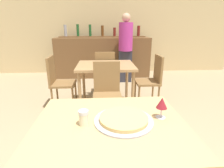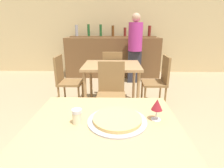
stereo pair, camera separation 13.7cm
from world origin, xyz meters
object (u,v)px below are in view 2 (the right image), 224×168
object	(u,v)px
pizza_tray	(117,120)
wine_glass	(157,105)
chair_far_side_front	(111,90)
person_standing	(135,46)
chair_far_side_back	(113,71)
chair_far_side_left	(65,78)
cheese_shaker	(77,116)
chair_far_side_right	(159,79)

from	to	relation	value
pizza_tray	wine_glass	xyz separation A→B (m)	(0.28, 0.04, 0.10)
chair_far_side_front	wine_glass	xyz separation A→B (m)	(0.35, -1.20, 0.33)
person_standing	wine_glass	world-z (taller)	person_standing
chair_far_side_back	chair_far_side_left	distance (m)	0.98
cheese_shaker	person_standing	bearing A→B (deg)	77.44
chair_far_side_right	person_standing	world-z (taller)	person_standing
chair_far_side_back	pizza_tray	world-z (taller)	chair_far_side_back
chair_far_side_right	person_standing	size ratio (longest dim) A/B	0.55
chair_far_side_back	cheese_shaker	world-z (taller)	chair_far_side_back
chair_far_side_left	pizza_tray	world-z (taller)	chair_far_side_left
wine_glass	person_standing	bearing A→B (deg)	86.80
chair_far_side_back	person_standing	size ratio (longest dim) A/B	0.55
chair_far_side_right	wine_glass	distance (m)	1.85
chair_far_side_back	wine_glass	distance (m)	2.38
chair_far_side_front	chair_far_side_back	size ratio (longest dim) A/B	1.00
person_standing	chair_far_side_back	bearing A→B (deg)	-120.35
chair_far_side_back	chair_far_side_front	bearing A→B (deg)	90.00
chair_far_side_front	person_standing	xyz separation A→B (m)	(0.54, 2.04, 0.38)
chair_far_side_front	chair_far_side_right	distance (m)	0.98
chair_far_side_left	chair_far_side_right	xyz separation A→B (m)	(1.62, 0.00, 0.00)
chair_far_side_back	pizza_tray	size ratio (longest dim) A/B	2.18
chair_far_side_right	cheese_shaker	xyz separation A→B (m)	(-1.01, -1.83, 0.27)
cheese_shaker	wine_glass	xyz separation A→B (m)	(0.56, 0.06, 0.06)
chair_far_side_front	chair_far_side_left	xyz separation A→B (m)	(-0.81, 0.56, 0.00)
chair_far_side_back	chair_far_side_right	bearing A→B (deg)	145.21
chair_far_side_front	person_standing	world-z (taller)	person_standing
chair_far_side_front	chair_far_side_right	xyz separation A→B (m)	(0.81, 0.56, 0.00)
person_standing	wine_glass	xyz separation A→B (m)	(-0.18, -3.24, -0.05)
chair_far_side_front	pizza_tray	distance (m)	1.27
wine_glass	chair_far_side_back	bearing A→B (deg)	98.64
wine_glass	cheese_shaker	bearing A→B (deg)	-173.46
chair_far_side_left	wine_glass	size ratio (longest dim) A/B	5.75
chair_far_side_back	chair_far_side_left	world-z (taller)	same
chair_far_side_left	wine_glass	world-z (taller)	chair_far_side_left
chair_far_side_right	cheese_shaker	size ratio (longest dim) A/B	8.53
pizza_tray	cheese_shaker	size ratio (longest dim) A/B	3.91
chair_far_side_back	pizza_tray	xyz separation A→B (m)	(0.07, -2.36, 0.23)
chair_far_side_left	pizza_tray	distance (m)	2.02
chair_far_side_left	chair_far_side_right	bearing A→B (deg)	-90.00
chair_far_side_front	pizza_tray	size ratio (longest dim) A/B	2.18
chair_far_side_back	chair_far_side_left	bearing A→B (deg)	34.79
cheese_shaker	wine_glass	world-z (taller)	wine_glass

